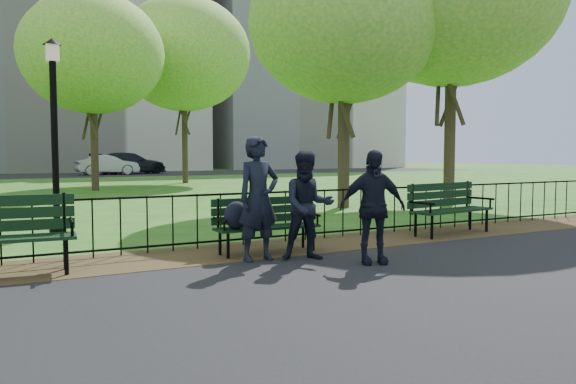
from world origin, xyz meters
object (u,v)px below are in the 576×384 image
tree_far_e (184,54)px  person_left (259,199)px  person_right (373,207)px  sedan_dark (130,163)px  lamppost (54,129)px  person_mid (308,206)px  tree_far_c (92,54)px  park_bench_main (253,217)px  sedan_silver (107,165)px  tree_near_e (345,21)px  park_bench_right_a (448,203)px

tree_far_e → person_left: 22.19m
person_right → sedan_dark: bearing=102.8°
lamppost → person_mid: bearing=-57.0°
tree_far_c → person_right: 18.48m
lamppost → tree_far_c: tree_far_c is taller
tree_far_c → person_right: tree_far_c is taller
lamppost → person_mid: lamppost is taller
park_bench_main → sedan_silver: size_ratio=0.39×
park_bench_main → tree_near_e: 9.04m
person_left → person_mid: bearing=-28.3°
lamppost → person_left: bearing=-61.7°
park_bench_right_a → tree_far_c: 17.37m
sedan_dark → person_right: bearing=164.1°
tree_far_e → park_bench_right_a: bearing=-94.0°
person_left → person_right: size_ratio=1.12×
tree_near_e → sedan_silver: tree_near_e is taller
tree_far_e → person_right: bearing=-101.5°
park_bench_right_a → sedan_dark: size_ratio=0.36×
person_mid → sedan_dark: person_mid is taller
person_left → person_mid: person_left is taller
park_bench_right_a → tree_near_e: 7.17m
lamppost → tree_far_e: size_ratio=0.39×
tree_near_e → person_mid: 9.13m
sedan_silver → park_bench_right_a: bearing=176.5°
person_left → sedan_dark: (6.04, 34.57, -0.11)m
park_bench_right_a → person_mid: (-3.65, -0.95, 0.19)m
lamppost → tree_far_c: size_ratio=0.46×
person_left → person_right: person_left is taller
person_left → person_right: bearing=-40.9°
park_bench_main → lamppost: (-2.37, 3.69, 1.42)m
park_bench_right_a → person_right: bearing=-159.4°
sedan_silver → tree_far_c: bearing=164.1°
lamppost → sedan_silver: bearing=77.5°
person_right → person_mid: bearing=154.8°
tree_far_c → person_left: tree_far_c is taller
lamppost → tree_far_e: tree_far_e is taller
park_bench_main → person_left: person_left is taller
tree_far_c → tree_far_e: 6.42m
park_bench_main → person_left: 0.59m
tree_near_e → tree_far_e: tree_far_e is taller
person_left → tree_near_e: bearing=42.5°
park_bench_main → sedan_silver: bearing=83.8°
lamppost → tree_far_c: 13.53m
park_bench_main → sedan_dark: size_ratio=0.31×
sedan_dark → tree_far_e: bearing=170.4°
tree_near_e → person_mid: bearing=-127.9°
sedan_silver → sedan_dark: sedan_dark is taller
park_bench_main → person_right: person_right is taller
park_bench_main → park_bench_right_a: park_bench_right_a is taller
person_right → sedan_silver: 34.73m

